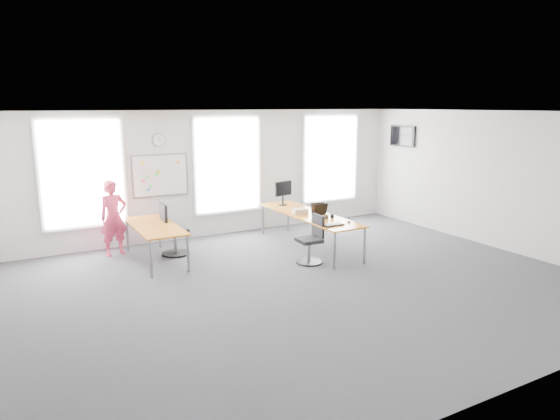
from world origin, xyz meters
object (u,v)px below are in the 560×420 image
chair_left (172,232)px  person (114,218)px  desk_left (155,228)px  desk_right (309,216)px  monitor (283,191)px  keyboard (334,225)px  headphones (329,217)px  chair_right (312,242)px

chair_left → person: size_ratio=0.70×
desk_left → desk_right: bearing=-11.4°
monitor → chair_left: bearing=170.3°
chair_left → keyboard: bearing=-126.4°
chair_left → headphones: chair_left is taller
desk_right → headphones: headphones is taller
desk_right → headphones: 0.65m
chair_left → keyboard: (2.65, -2.12, 0.29)m
desk_right → keyboard: 1.20m
chair_right → headphones: size_ratio=5.59×
desk_right → desk_left: 3.30m
chair_left → chair_right: bearing=-127.1°
desk_left → chair_right: 3.16m
chair_right → keyboard: size_ratio=2.31×
keyboard → desk_right: bearing=81.2°
person → monitor: 3.88m
desk_right → desk_left: size_ratio=1.53×
chair_left → monitor: (2.78, 0.18, 0.63)m
desk_left → person: bearing=125.2°
desk_right → keyboard: bearing=-97.5°
desk_right → monitor: monitor is taller
chair_right → keyboard: bearing=59.6°
keyboard → monitor: monitor is taller
desk_right → headphones: bearing=-79.8°
desk_left → keyboard: bearing=-30.9°
desk_left → chair_left: size_ratio=1.85×
chair_left → keyboard: 3.41m
person → monitor: (3.84, -0.43, 0.32)m
keyboard → monitor: bearing=85.4°
keyboard → monitor: size_ratio=0.74×
desk_right → chair_right: (-0.52, -0.95, -0.29)m
keyboard → headphones: (0.27, 0.56, 0.04)m
desk_right → headphones: size_ratio=18.09×
chair_right → person: size_ratio=0.61×
desk_right → monitor: 1.18m
person → monitor: person is taller
keyboard → headphones: bearing=63.0°
chair_right → headphones: chair_right is taller
desk_left → chair_right: bearing=-30.6°
keyboard → headphones: 0.62m
desk_right → chair_right: size_ratio=3.24×
desk_left → headphones: 3.59m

